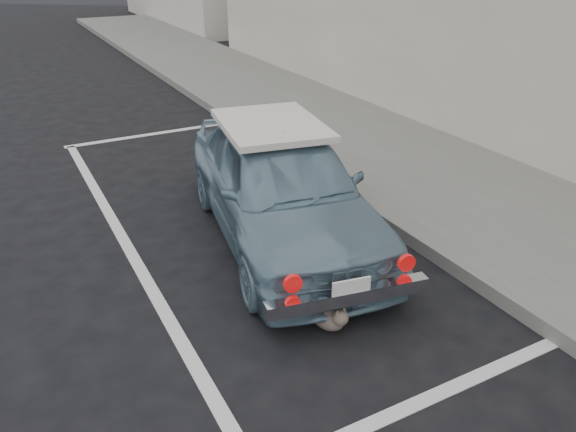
% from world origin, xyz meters
% --- Properties ---
extents(ground, '(80.00, 80.00, 0.00)m').
position_xyz_m(ground, '(0.00, 0.00, 0.00)').
color(ground, black).
rests_on(ground, ground).
extents(sidewalk, '(2.80, 40.00, 0.15)m').
position_xyz_m(sidewalk, '(3.20, 2.00, 0.07)').
color(sidewalk, slate).
rests_on(sidewalk, ground).
extents(pline_rear, '(3.00, 0.12, 0.01)m').
position_xyz_m(pline_rear, '(0.50, -0.50, 0.00)').
color(pline_rear, silver).
rests_on(pline_rear, ground).
extents(pline_front, '(3.00, 0.12, 0.01)m').
position_xyz_m(pline_front, '(0.50, 6.50, 0.00)').
color(pline_front, silver).
rests_on(pline_front, ground).
extents(pline_side, '(0.12, 7.00, 0.01)m').
position_xyz_m(pline_side, '(-0.90, 3.00, 0.00)').
color(pline_side, silver).
rests_on(pline_side, ground).
extents(retro_coupe, '(2.11, 3.91, 1.26)m').
position_xyz_m(retro_coupe, '(0.68, 2.19, 0.64)').
color(retro_coupe, '#6E8FA3').
rests_on(retro_coupe, ground).
extents(cat, '(0.29, 0.52, 0.28)m').
position_xyz_m(cat, '(0.28, 0.55, 0.13)').
color(cat, '#685C4F').
rests_on(cat, ground).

